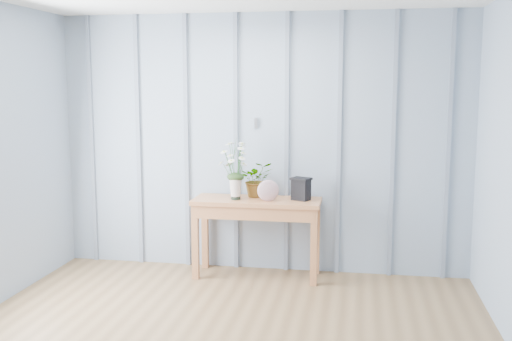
% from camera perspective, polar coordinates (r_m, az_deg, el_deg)
% --- Properties ---
extents(room_shell, '(4.00, 4.50, 2.50)m').
position_cam_1_polar(room_shell, '(4.48, -2.27, 10.29)').
color(room_shell, '#91A2B8').
rests_on(room_shell, ground).
extents(sideboard, '(1.20, 0.45, 0.75)m').
position_cam_1_polar(sideboard, '(5.67, 0.09, -3.88)').
color(sideboard, '#AD693E').
rests_on(sideboard, ground).
extents(daisy_vase, '(0.39, 0.30, 0.55)m').
position_cam_1_polar(daisy_vase, '(5.58, -1.96, 0.73)').
color(daisy_vase, black).
rests_on(daisy_vase, sideboard).
extents(spider_plant, '(0.38, 0.35, 0.34)m').
position_cam_1_polar(spider_plant, '(5.74, 0.08, -0.83)').
color(spider_plant, '#1E3716').
rests_on(spider_plant, sideboard).
extents(felt_disc_vessel, '(0.21, 0.11, 0.20)m').
position_cam_1_polar(felt_disc_vessel, '(5.53, 1.16, -1.92)').
color(felt_disc_vessel, '#894B68').
rests_on(felt_disc_vessel, sideboard).
extents(carved_box, '(0.21, 0.19, 0.21)m').
position_cam_1_polar(carved_box, '(5.59, 4.31, -1.74)').
color(carved_box, black).
rests_on(carved_box, sideboard).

